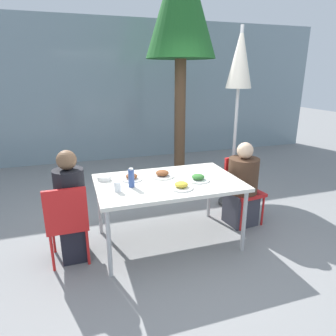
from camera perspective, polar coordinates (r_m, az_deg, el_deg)
The scene contains 16 objects.
ground_plane at distance 3.63m, azimuth 0.00°, elevation -13.66°, with size 24.00×24.00×0.00m, color gray.
building_facade at distance 6.89m, azimuth -10.28°, elevation 14.12°, with size 10.00×0.20×3.00m.
dining_table at distance 3.33m, azimuth 0.00°, elevation -3.29°, with size 1.57×0.99×0.75m.
chair_left at distance 3.18m, azimuth -18.64°, elevation -9.20°, with size 0.40×0.40×0.86m.
person_left at distance 3.23m, azimuth -17.88°, elevation -7.45°, with size 0.30×0.30×1.18m.
chair_right at distance 4.02m, azimuth 13.79°, elevation -3.12°, with size 0.45×0.45×0.86m.
person_right at distance 3.93m, azimuth 13.94°, elevation -3.61°, with size 0.38×0.38×1.08m.
closed_umbrella at distance 4.26m, azimuth 13.44°, elevation 17.55°, with size 0.36×0.36×2.48m.
plate_0 at distance 3.44m, azimuth -1.09°, elevation -1.19°, with size 0.28×0.28×0.07m.
plate_1 at distance 3.33m, azimuth 5.75°, elevation -1.93°, with size 0.26×0.26×0.07m.
plate_2 at distance 3.10m, azimuth 2.55°, elevation -3.41°, with size 0.25×0.25×0.07m.
plate_3 at distance 3.37m, azimuth -6.95°, elevation -1.79°, with size 0.24×0.24×0.07m.
bottle at distance 3.13m, azimuth -7.00°, elevation -1.89°, with size 0.06×0.06×0.20m.
drinking_cup at distance 3.04m, azimuth -9.60°, elevation -3.54°, with size 0.07×0.07×0.10m.
salad_bowl at distance 3.40m, azimuth -12.07°, elevation -1.87°, with size 0.15×0.15×0.05m.
tree_behind_left at distance 5.55m, azimuth 2.54°, elevation 28.99°, with size 1.19×1.19×3.97m.
Camera 1 is at (-0.96, -2.95, 1.88)m, focal length 32.00 mm.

